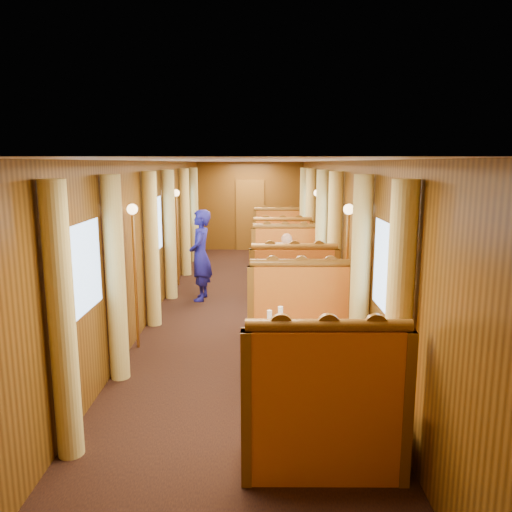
{
  "coord_description": "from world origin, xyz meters",
  "views": [
    {
      "loc": [
        0.23,
        -8.19,
        2.47
      ],
      "look_at": [
        0.2,
        -0.6,
        1.05
      ],
      "focal_mm": 35.0,
      "sensor_mm": 36.0,
      "label": 1
    }
  ],
  "objects_px": {
    "table_near": "(310,375)",
    "banquette_near_fwd": "(323,423)",
    "banquette_near_aft": "(301,336)",
    "banquette_mid_aft": "(286,273)",
    "table_mid": "(289,289)",
    "banquette_far_aft": "(278,243)",
    "tea_tray": "(301,341)",
    "passenger": "(287,259)",
    "teapot_right": "(306,338)",
    "table_far": "(280,252)",
    "banquette_far_fwd": "(282,258)",
    "fruit_plate": "(340,342)",
    "teapot_back": "(302,332)",
    "rose_vase_far": "(280,229)",
    "rose_vase_mid": "(291,257)",
    "steward": "(200,255)",
    "teapot_left": "(292,338)",
    "banquette_mid_fwd": "(293,302)"
  },
  "relations": [
    {
      "from": "teapot_back",
      "to": "steward",
      "type": "relative_size",
      "value": 0.1
    },
    {
      "from": "banquette_far_aft",
      "to": "teapot_left",
      "type": "height_order",
      "value": "banquette_far_aft"
    },
    {
      "from": "banquette_mid_aft",
      "to": "rose_vase_far",
      "type": "xyz_separation_m",
      "value": [
        -0.0,
        2.51,
        0.5
      ]
    },
    {
      "from": "fruit_plate",
      "to": "steward",
      "type": "xyz_separation_m",
      "value": [
        -1.83,
        4.26,
        0.06
      ]
    },
    {
      "from": "banquette_near_aft",
      "to": "banquette_mid_aft",
      "type": "distance_m",
      "value": 3.5
    },
    {
      "from": "table_mid",
      "to": "banquette_mid_aft",
      "type": "height_order",
      "value": "banquette_mid_aft"
    },
    {
      "from": "banquette_mid_fwd",
      "to": "passenger",
      "type": "bearing_deg",
      "value": 90.0
    },
    {
      "from": "banquette_far_fwd",
      "to": "teapot_right",
      "type": "bearing_deg",
      "value": -90.52
    },
    {
      "from": "banquette_near_fwd",
      "to": "tea_tray",
      "type": "relative_size",
      "value": 3.94
    },
    {
      "from": "table_mid",
      "to": "fruit_plate",
      "type": "xyz_separation_m",
      "value": [
        0.27,
        -3.61,
        0.39
      ]
    },
    {
      "from": "banquette_mid_fwd",
      "to": "banquette_far_aft",
      "type": "distance_m",
      "value": 5.53
    },
    {
      "from": "passenger",
      "to": "tea_tray",
      "type": "bearing_deg",
      "value": -91.37
    },
    {
      "from": "table_near",
      "to": "teapot_left",
      "type": "height_order",
      "value": "teapot_left"
    },
    {
      "from": "tea_tray",
      "to": "passenger",
      "type": "relative_size",
      "value": 0.45
    },
    {
      "from": "teapot_back",
      "to": "fruit_plate",
      "type": "relative_size",
      "value": 0.65
    },
    {
      "from": "banquette_near_fwd",
      "to": "rose_vase_far",
      "type": "height_order",
      "value": "banquette_near_fwd"
    },
    {
      "from": "fruit_plate",
      "to": "banquette_far_fwd",
      "type": "bearing_deg",
      "value": 92.55
    },
    {
      "from": "table_near",
      "to": "fruit_plate",
      "type": "distance_m",
      "value": 0.49
    },
    {
      "from": "banquette_near_fwd",
      "to": "rose_vase_mid",
      "type": "height_order",
      "value": "banquette_near_fwd"
    },
    {
      "from": "teapot_back",
      "to": "banquette_mid_fwd",
      "type": "bearing_deg",
      "value": 68.9
    },
    {
      "from": "banquette_mid_aft",
      "to": "tea_tray",
      "type": "relative_size",
      "value": 3.94
    },
    {
      "from": "banquette_near_fwd",
      "to": "rose_vase_mid",
      "type": "bearing_deg",
      "value": 89.65
    },
    {
      "from": "banquette_mid_aft",
      "to": "tea_tray",
      "type": "bearing_deg",
      "value": -91.28
    },
    {
      "from": "banquette_far_aft",
      "to": "steward",
      "type": "bearing_deg",
      "value": -112.02
    },
    {
      "from": "table_mid",
      "to": "banquette_far_aft",
      "type": "distance_m",
      "value": 4.51
    },
    {
      "from": "teapot_back",
      "to": "table_far",
      "type": "bearing_deg",
      "value": 70.2
    },
    {
      "from": "fruit_plate",
      "to": "passenger",
      "type": "relative_size",
      "value": 0.32
    },
    {
      "from": "banquette_far_fwd",
      "to": "passenger",
      "type": "distance_m",
      "value": 1.78
    },
    {
      "from": "banquette_far_aft",
      "to": "passenger",
      "type": "height_order",
      "value": "banquette_far_aft"
    },
    {
      "from": "table_far",
      "to": "banquette_far_fwd",
      "type": "distance_m",
      "value": 1.02
    },
    {
      "from": "teapot_back",
      "to": "rose_vase_far",
      "type": "bearing_deg",
      "value": 70.23
    },
    {
      "from": "banquette_mid_fwd",
      "to": "teapot_back",
      "type": "xyz_separation_m",
      "value": [
        -0.09,
        -2.44,
        0.39
      ]
    },
    {
      "from": "table_near",
      "to": "banquette_mid_fwd",
      "type": "relative_size",
      "value": 0.78
    },
    {
      "from": "banquette_near_aft",
      "to": "steward",
      "type": "relative_size",
      "value": 0.81
    },
    {
      "from": "banquette_near_fwd",
      "to": "teapot_right",
      "type": "bearing_deg",
      "value": 93.48
    },
    {
      "from": "table_near",
      "to": "banquette_mid_aft",
      "type": "distance_m",
      "value": 4.51
    },
    {
      "from": "banquette_near_fwd",
      "to": "teapot_back",
      "type": "distance_m",
      "value": 1.13
    },
    {
      "from": "tea_tray",
      "to": "teapot_right",
      "type": "bearing_deg",
      "value": -46.08
    },
    {
      "from": "banquette_far_aft",
      "to": "teapot_right",
      "type": "bearing_deg",
      "value": -90.39
    },
    {
      "from": "tea_tray",
      "to": "rose_vase_far",
      "type": "xyz_separation_m",
      "value": [
        0.1,
        7.07,
        0.17
      ]
    },
    {
      "from": "table_mid",
      "to": "passenger",
      "type": "relative_size",
      "value": 1.38
    },
    {
      "from": "table_mid",
      "to": "fruit_plate",
      "type": "distance_m",
      "value": 3.64
    },
    {
      "from": "banquette_near_fwd",
      "to": "table_near",
      "type": "bearing_deg",
      "value": 90.0
    },
    {
      "from": "banquette_far_aft",
      "to": "banquette_mid_fwd",
      "type": "bearing_deg",
      "value": -90.0
    },
    {
      "from": "teapot_right",
      "to": "banquette_mid_aft",
      "type": "bearing_deg",
      "value": 84.79
    },
    {
      "from": "banquette_mid_aft",
      "to": "banquette_far_fwd",
      "type": "height_order",
      "value": "same"
    },
    {
      "from": "table_near",
      "to": "banquette_near_fwd",
      "type": "distance_m",
      "value": 1.02
    },
    {
      "from": "teapot_right",
      "to": "passenger",
      "type": "bearing_deg",
      "value": 84.74
    },
    {
      "from": "rose_vase_mid",
      "to": "steward",
      "type": "bearing_deg",
      "value": 156.54
    },
    {
      "from": "banquette_far_fwd",
      "to": "tea_tray",
      "type": "distance_m",
      "value": 6.05
    }
  ]
}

